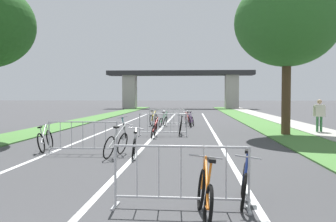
{
  "coord_description": "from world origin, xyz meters",
  "views": [
    {
      "loc": [
        1.76,
        -1.99,
        1.85
      ],
      "look_at": [
        0.15,
        22.79,
        0.85
      ],
      "focal_mm": 39.64,
      "sensor_mm": 36.0,
      "label": 1
    }
  ],
  "objects_px": {
    "bicycle_silver_0": "(45,140)",
    "bicycle_yellow_7": "(154,119)",
    "bicycle_red_11": "(154,129)",
    "crowd_barrier_nearest": "(181,178)",
    "bicycle_white_3": "(116,144)",
    "bicycle_red_1": "(188,120)",
    "bicycle_blue_8": "(244,183)",
    "pedestrian_in_red_jacket": "(319,113)",
    "bicycle_black_2": "(181,127)",
    "crowd_barrier_third": "(163,125)",
    "bicycle_teal_5": "(124,129)",
    "bicycle_orange_4": "(205,196)",
    "bicycle_purple_6": "(191,121)",
    "bicycle_silver_10": "(134,145)",
    "crowd_barrier_second": "(83,138)",
    "bicycle_green_9": "(163,121)",
    "crowd_barrier_fourth": "(167,118)",
    "tree_right_cypress_far": "(287,22)"
  },
  "relations": [
    {
      "from": "bicycle_silver_0",
      "to": "bicycle_yellow_7",
      "type": "relative_size",
      "value": 1.0
    },
    {
      "from": "bicycle_red_11",
      "to": "crowd_barrier_nearest",
      "type": "bearing_deg",
      "value": -80.34
    },
    {
      "from": "bicycle_white_3",
      "to": "bicycle_red_1",
      "type": "bearing_deg",
      "value": 93.6
    },
    {
      "from": "bicycle_yellow_7",
      "to": "bicycle_silver_0",
      "type": "bearing_deg",
      "value": -92.2
    },
    {
      "from": "bicycle_red_11",
      "to": "bicycle_silver_0",
      "type": "bearing_deg",
      "value": -124.62
    },
    {
      "from": "bicycle_blue_8",
      "to": "pedestrian_in_red_jacket",
      "type": "xyz_separation_m",
      "value": [
        5.42,
        12.38,
        0.68
      ]
    },
    {
      "from": "bicycle_red_1",
      "to": "bicycle_black_2",
      "type": "xyz_separation_m",
      "value": [
        -0.28,
        -5.57,
        0.03
      ]
    },
    {
      "from": "crowd_barrier_third",
      "to": "bicycle_yellow_7",
      "type": "xyz_separation_m",
      "value": [
        -1.06,
        6.15,
        -0.14
      ]
    },
    {
      "from": "crowd_barrier_nearest",
      "to": "bicycle_teal_5",
      "type": "height_order",
      "value": "crowd_barrier_nearest"
    },
    {
      "from": "bicycle_yellow_7",
      "to": "bicycle_blue_8",
      "type": "xyz_separation_m",
      "value": [
        3.32,
        -16.85,
        -0.03
      ]
    },
    {
      "from": "bicycle_orange_4",
      "to": "pedestrian_in_red_jacket",
      "type": "height_order",
      "value": "pedestrian_in_red_jacket"
    },
    {
      "from": "bicycle_purple_6",
      "to": "pedestrian_in_red_jacket",
      "type": "distance_m",
      "value": 7.26
    },
    {
      "from": "crowd_barrier_nearest",
      "to": "bicycle_silver_0",
      "type": "xyz_separation_m",
      "value": [
        -4.77,
        6.14,
        -0.15
      ]
    },
    {
      "from": "bicycle_red_1",
      "to": "bicycle_orange_4",
      "type": "relative_size",
      "value": 0.9
    },
    {
      "from": "bicycle_blue_8",
      "to": "bicycle_white_3",
      "type": "bearing_deg",
      "value": -47.33
    },
    {
      "from": "crowd_barrier_third",
      "to": "bicycle_silver_0",
      "type": "bearing_deg",
      "value": -125.73
    },
    {
      "from": "bicycle_blue_8",
      "to": "bicycle_silver_10",
      "type": "relative_size",
      "value": 0.92
    },
    {
      "from": "bicycle_silver_0",
      "to": "crowd_barrier_second",
      "type": "bearing_deg",
      "value": -28.47
    },
    {
      "from": "bicycle_white_3",
      "to": "bicycle_blue_8",
      "type": "height_order",
      "value": "bicycle_white_3"
    },
    {
      "from": "bicycle_yellow_7",
      "to": "bicycle_blue_8",
      "type": "distance_m",
      "value": 17.17
    },
    {
      "from": "bicycle_green_9",
      "to": "pedestrian_in_red_jacket",
      "type": "distance_m",
      "value": 8.77
    },
    {
      "from": "bicycle_purple_6",
      "to": "bicycle_yellow_7",
      "type": "bearing_deg",
      "value": -15.71
    },
    {
      "from": "bicycle_green_9",
      "to": "bicycle_silver_10",
      "type": "relative_size",
      "value": 0.92
    },
    {
      "from": "crowd_barrier_fourth",
      "to": "bicycle_red_1",
      "type": "height_order",
      "value": "crowd_barrier_fourth"
    },
    {
      "from": "bicycle_red_11",
      "to": "bicycle_black_2",
      "type": "bearing_deg",
      "value": 45.28
    },
    {
      "from": "crowd_barrier_nearest",
      "to": "crowd_barrier_fourth",
      "type": "relative_size",
      "value": 1.0
    },
    {
      "from": "bicycle_blue_8",
      "to": "crowd_barrier_nearest",
      "type": "bearing_deg",
      "value": 30.2
    },
    {
      "from": "tree_right_cypress_far",
      "to": "bicycle_red_11",
      "type": "bearing_deg",
      "value": -169.2
    },
    {
      "from": "crowd_barrier_nearest",
      "to": "bicycle_red_11",
      "type": "relative_size",
      "value": 1.34
    },
    {
      "from": "bicycle_red_1",
      "to": "bicycle_green_9",
      "type": "relative_size",
      "value": 1.01
    },
    {
      "from": "crowd_barrier_second",
      "to": "bicycle_orange_4",
      "type": "bearing_deg",
      "value": -59.04
    },
    {
      "from": "crowd_barrier_third",
      "to": "bicycle_silver_10",
      "type": "distance_m",
      "value": 5.95
    },
    {
      "from": "bicycle_orange_4",
      "to": "bicycle_blue_8",
      "type": "xyz_separation_m",
      "value": [
        0.72,
        1.0,
        -0.02
      ]
    },
    {
      "from": "crowd_barrier_nearest",
      "to": "pedestrian_in_red_jacket",
      "type": "relative_size",
      "value": 1.34
    },
    {
      "from": "crowd_barrier_second",
      "to": "bicycle_green_9",
      "type": "distance_m",
      "value": 10.78
    },
    {
      "from": "bicycle_white_3",
      "to": "bicycle_blue_8",
      "type": "xyz_separation_m",
      "value": [
        3.21,
        -4.65,
        -0.05
      ]
    },
    {
      "from": "bicycle_white_3",
      "to": "bicycle_yellow_7",
      "type": "bearing_deg",
      "value": 103.61
    },
    {
      "from": "tree_right_cypress_far",
      "to": "pedestrian_in_red_jacket",
      "type": "height_order",
      "value": "tree_right_cypress_far"
    },
    {
      "from": "bicycle_orange_4",
      "to": "bicycle_purple_6",
      "type": "xyz_separation_m",
      "value": [
        -0.22,
        16.82,
        -0.03
      ]
    },
    {
      "from": "bicycle_silver_10",
      "to": "bicycle_red_11",
      "type": "bearing_deg",
      "value": 82.61
    },
    {
      "from": "bicycle_silver_0",
      "to": "bicycle_red_1",
      "type": "distance_m",
      "value": 12.07
    },
    {
      "from": "bicycle_purple_6",
      "to": "bicycle_yellow_7",
      "type": "distance_m",
      "value": 2.59
    },
    {
      "from": "crowd_barrier_nearest",
      "to": "bicycle_blue_8",
      "type": "distance_m",
      "value": 1.19
    },
    {
      "from": "bicycle_teal_5",
      "to": "bicycle_green_9",
      "type": "distance_m",
      "value": 5.64
    },
    {
      "from": "bicycle_silver_0",
      "to": "bicycle_red_11",
      "type": "distance_m",
      "value": 5.52
    },
    {
      "from": "bicycle_teal_5",
      "to": "bicycle_silver_10",
      "type": "relative_size",
      "value": 1.02
    },
    {
      "from": "bicycle_purple_6",
      "to": "bicycle_silver_10",
      "type": "relative_size",
      "value": 1.0
    },
    {
      "from": "bicycle_green_9",
      "to": "bicycle_purple_6",
      "type": "bearing_deg",
      "value": 14.53
    },
    {
      "from": "crowd_barrier_nearest",
      "to": "bicycle_yellow_7",
      "type": "relative_size",
      "value": 1.3
    },
    {
      "from": "crowd_barrier_fourth",
      "to": "bicycle_orange_4",
      "type": "relative_size",
      "value": 1.29
    }
  ]
}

